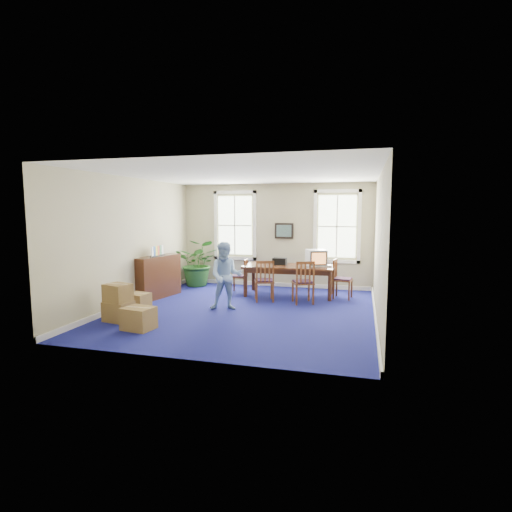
% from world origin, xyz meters
% --- Properties ---
extents(floor, '(6.50, 6.50, 0.00)m').
position_xyz_m(floor, '(0.00, 0.00, 0.00)').
color(floor, navy).
rests_on(floor, ground).
extents(ceiling, '(6.50, 6.50, 0.00)m').
position_xyz_m(ceiling, '(0.00, 0.00, 3.20)').
color(ceiling, white).
rests_on(ceiling, ground).
extents(wall_back, '(6.50, 0.00, 6.50)m').
position_xyz_m(wall_back, '(0.00, 3.25, 1.60)').
color(wall_back, tan).
rests_on(wall_back, ground).
extents(wall_front, '(6.50, 0.00, 6.50)m').
position_xyz_m(wall_front, '(0.00, -3.25, 1.60)').
color(wall_front, tan).
rests_on(wall_front, ground).
extents(wall_left, '(0.00, 6.50, 6.50)m').
position_xyz_m(wall_left, '(-3.00, 0.00, 1.60)').
color(wall_left, tan).
rests_on(wall_left, ground).
extents(wall_right, '(0.00, 6.50, 6.50)m').
position_xyz_m(wall_right, '(3.00, 0.00, 1.60)').
color(wall_right, tan).
rests_on(wall_right, ground).
extents(baseboard_back, '(6.00, 0.04, 0.12)m').
position_xyz_m(baseboard_back, '(0.00, 3.22, 0.06)').
color(baseboard_back, white).
rests_on(baseboard_back, ground).
extents(baseboard_left, '(0.04, 6.50, 0.12)m').
position_xyz_m(baseboard_left, '(-2.97, 0.00, 0.06)').
color(baseboard_left, white).
rests_on(baseboard_left, ground).
extents(baseboard_right, '(0.04, 6.50, 0.12)m').
position_xyz_m(baseboard_right, '(2.97, 0.00, 0.06)').
color(baseboard_right, white).
rests_on(baseboard_right, ground).
extents(window_left, '(1.40, 0.12, 2.20)m').
position_xyz_m(window_left, '(-1.30, 3.23, 1.90)').
color(window_left, white).
rests_on(window_left, ground).
extents(window_right, '(1.40, 0.12, 2.20)m').
position_xyz_m(window_right, '(1.90, 3.23, 1.90)').
color(window_right, white).
rests_on(window_right, ground).
extents(wall_picture, '(0.58, 0.06, 0.48)m').
position_xyz_m(wall_picture, '(0.30, 3.20, 1.75)').
color(wall_picture, black).
rests_on(wall_picture, ground).
extents(conference_table, '(2.53, 1.20, 0.85)m').
position_xyz_m(conference_table, '(0.69, 1.98, 0.43)').
color(conference_table, '#452312').
rests_on(conference_table, ground).
extents(crt_tv, '(0.67, 0.70, 0.45)m').
position_xyz_m(crt_tv, '(1.43, 2.04, 1.08)').
color(crt_tv, '#B7B7BC').
rests_on(crt_tv, conference_table).
extents(game_console, '(0.21, 0.24, 0.05)m').
position_xyz_m(game_console, '(1.77, 1.98, 0.88)').
color(game_console, white).
rests_on(game_console, conference_table).
extents(equipment_bag, '(0.39, 0.26, 0.19)m').
position_xyz_m(equipment_bag, '(0.41, 2.04, 0.95)').
color(equipment_bag, black).
rests_on(equipment_bag, conference_table).
extents(chair_near_left, '(0.62, 0.62, 1.10)m').
position_xyz_m(chair_near_left, '(0.18, 1.13, 0.55)').
color(chair_near_left, brown).
rests_on(chair_near_left, ground).
extents(chair_near_right, '(0.65, 0.65, 1.11)m').
position_xyz_m(chair_near_right, '(1.20, 1.13, 0.56)').
color(chair_near_right, brown).
rests_on(chair_near_right, ground).
extents(chair_end_left, '(0.48, 0.48, 0.98)m').
position_xyz_m(chair_end_left, '(-0.78, 1.98, 0.49)').
color(chair_end_left, brown).
rests_on(chair_end_left, ground).
extents(chair_end_right, '(0.54, 0.54, 1.06)m').
position_xyz_m(chair_end_right, '(2.17, 1.98, 0.53)').
color(chair_end_right, brown).
rests_on(chair_end_right, ground).
extents(man, '(0.93, 0.80, 1.63)m').
position_xyz_m(man, '(-0.48, -0.01, 0.82)').
color(man, '#92B4DE').
rests_on(man, ground).
extents(credenza, '(0.73, 1.57, 1.19)m').
position_xyz_m(credenza, '(-2.75, 0.80, 0.59)').
color(credenza, '#452312').
rests_on(credenza, ground).
extents(brochure_rack, '(0.14, 0.68, 0.30)m').
position_xyz_m(brochure_rack, '(-2.73, 0.80, 1.34)').
color(brochure_rack, '#99999E').
rests_on(brochure_rack, credenza).
extents(potted_plant, '(1.48, 1.33, 1.48)m').
position_xyz_m(potted_plant, '(-2.33, 2.66, 0.74)').
color(potted_plant, '#1F501A').
rests_on(potted_plant, ground).
extents(cardboard_boxes, '(1.76, 1.76, 0.86)m').
position_xyz_m(cardboard_boxes, '(-2.18, -1.45, 0.43)').
color(cardboard_boxes, olive).
rests_on(cardboard_boxes, ground).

